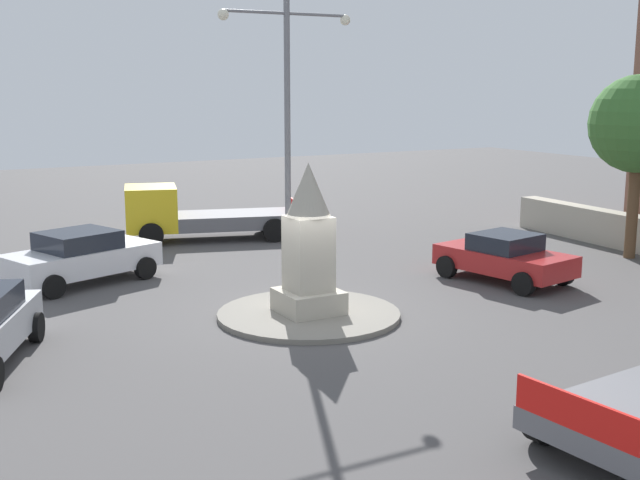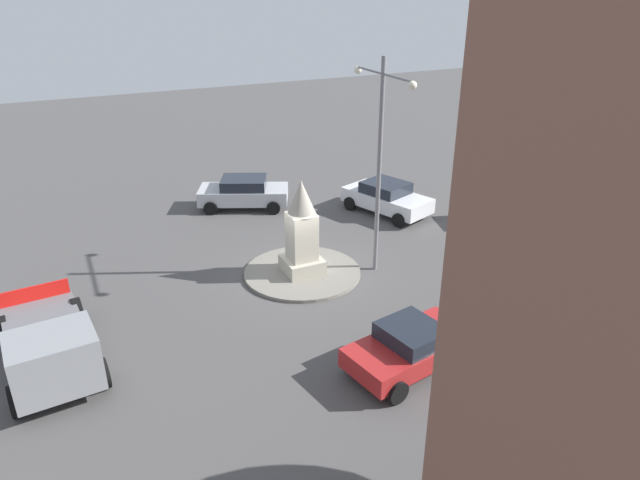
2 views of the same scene
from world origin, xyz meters
name	(u,v)px [view 2 (image 2 of 2)]	position (x,y,z in m)	size (l,w,h in m)	color
ground_plane	(302,274)	(0.00, 0.00, 0.00)	(80.00, 80.00, 0.00)	#4F4C4C
traffic_island	(302,272)	(0.00, 0.00, 0.06)	(4.37, 4.37, 0.13)	gray
monument	(302,231)	(0.00, 0.00, 1.78)	(1.38, 1.38, 3.57)	#B2AA99
streetlamp	(380,148)	(-0.81, -2.67, 4.73)	(3.77, 0.28, 7.84)	slate
car_white_parked_right	(386,197)	(3.96, -6.04, 0.77)	(4.55, 3.15, 1.48)	silver
car_silver_approaching	(244,192)	(7.45, -0.22, 0.78)	(3.35, 4.54, 1.49)	#B7BABF
car_red_parked_left	(411,346)	(-6.52, -0.50, 0.70)	(2.59, 4.08, 1.37)	#B22323
truck_grey_near_island	(51,350)	(-2.71, 8.69, 0.93)	(5.42, 2.85, 1.92)	gray
truck_yellow_waiting	(540,214)	(-0.96, -10.72, 0.93)	(6.28, 3.69, 1.97)	yellow
tree_near_wall	(624,344)	(-12.22, -0.98, 4.23)	(3.07, 3.07, 5.80)	brown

